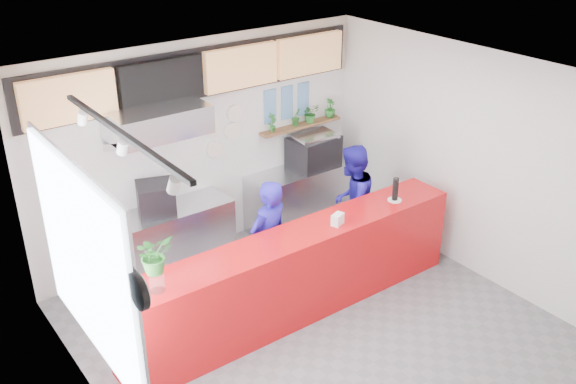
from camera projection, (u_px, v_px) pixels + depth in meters
floor at (316, 329)px, 7.59m from camera, size 5.00×5.00×0.00m
ceiling at (322, 82)px, 6.28m from camera, size 5.00×5.00×0.00m
wall_back at (204, 148)px, 8.74m from camera, size 5.00×0.00×5.00m
wall_left at (97, 297)px, 5.60m from camera, size 0.00×5.00×5.00m
wall_right at (469, 163)px, 8.27m from camera, size 0.00×5.00×5.00m
service_counter at (296, 275)px, 7.64m from camera, size 4.50×0.60×1.10m
cream_band at (199, 69)px, 8.25m from camera, size 5.00×0.02×0.80m
prep_bench at (167, 241)px, 8.55m from camera, size 1.80×0.60×0.90m
panini_oven at (156, 199)px, 8.21m from camera, size 0.59×0.59×0.41m
extraction_hood at (157, 121)px, 7.78m from camera, size 1.20×0.70×0.35m
hood_lip at (159, 137)px, 7.86m from camera, size 1.20×0.69×0.31m
right_bench at (303, 195)px, 9.79m from camera, size 1.80×0.60×0.90m
espresso_machine at (314, 151)px, 9.59m from camera, size 0.76×0.57×0.46m
espresso_tray at (314, 136)px, 9.48m from camera, size 0.67×0.48×0.06m
herb_shelf at (301, 126)px, 9.52m from camera, size 1.40×0.18×0.04m
menu_board_far_left at (69, 99)px, 7.26m from camera, size 1.10×0.10×0.55m
menu_board_mid_left at (162, 82)px, 7.88m from camera, size 1.10×0.10×0.55m
menu_board_mid_right at (241, 67)px, 8.50m from camera, size 1.10×0.10×0.55m
menu_board_far_right at (310, 55)px, 9.12m from camera, size 1.10×0.10×0.55m
soffit at (201, 73)px, 8.25m from camera, size 4.80×0.04×0.65m
window_pane at (84, 262)px, 5.74m from camera, size 0.04×2.20×1.90m
window_frame at (86, 261)px, 5.75m from camera, size 0.03×2.30×2.00m
wall_clock_rim at (138, 291)px, 4.73m from camera, size 0.05×0.30×0.30m
wall_clock_face at (142, 290)px, 4.74m from camera, size 0.02×0.26×0.26m
track_rail at (121, 133)px, 5.18m from camera, size 0.05×2.40×0.04m
dec_plate_a at (213, 129)px, 8.69m from camera, size 0.24×0.03×0.24m
dec_plate_b at (232, 131)px, 8.89m from camera, size 0.24×0.03×0.24m
dec_plate_c at (214, 149)px, 8.82m from camera, size 0.24×0.03×0.24m
dec_plate_d at (235, 113)px, 8.81m from camera, size 0.24×0.03×0.24m
photo_frame_a at (270, 98)px, 9.10m from camera, size 0.20×0.02×0.25m
photo_frame_b at (287, 94)px, 9.26m from camera, size 0.20×0.02×0.25m
photo_frame_c at (303, 91)px, 9.42m from camera, size 0.20×0.02×0.25m
photo_frame_d at (270, 115)px, 9.21m from camera, size 0.20×0.02×0.25m
photo_frame_e at (287, 111)px, 9.37m from camera, size 0.20×0.02×0.25m
photo_frame_f at (303, 107)px, 9.53m from camera, size 0.20×0.02×0.25m
staff_center at (269, 242)px, 7.82m from camera, size 0.66×0.50×1.62m
staff_right at (351, 203)px, 8.72m from camera, size 0.96×0.85×1.66m
herb_a at (272, 122)px, 9.18m from camera, size 0.18×0.15×0.28m
herb_b at (296, 117)px, 9.41m from camera, size 0.18×0.16×0.27m
herb_c at (310, 113)px, 9.55m from camera, size 0.27×0.24×0.28m
herb_d at (330, 108)px, 9.75m from camera, size 0.20×0.19×0.29m
glass_vase at (157, 282)px, 6.34m from camera, size 0.21×0.21×0.19m
basil_vase at (154, 254)px, 6.20m from camera, size 0.41×0.37×0.40m
napkin_holder at (338, 219)px, 7.59m from camera, size 0.18×0.15×0.14m
white_plate at (395, 200)px, 8.18m from camera, size 0.24×0.24×0.01m
pepper_mill at (395, 189)px, 8.11m from camera, size 0.08×0.08×0.30m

